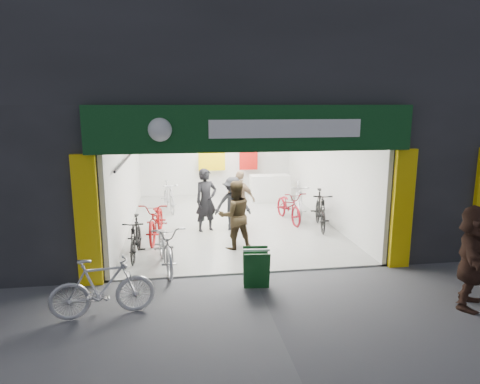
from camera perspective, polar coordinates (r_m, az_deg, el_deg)
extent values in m
plane|color=#56565B|center=(9.18, 1.66, -10.86)|extent=(60.00, 60.00, 0.00)
cube|color=#232326|center=(13.76, 2.28, 21.01)|extent=(16.00, 10.00, 4.50)
cube|color=#232326|center=(14.04, -24.98, 3.35)|extent=(5.00, 10.00, 3.50)
cube|color=#232326|center=(15.42, 20.79, 4.33)|extent=(6.00, 10.00, 3.50)
cube|color=#9E9E99|center=(12.92, -1.47, -4.04)|extent=(6.00, 8.00, 0.04)
cube|color=silver|center=(16.62, -3.25, 5.04)|extent=(6.00, 0.20, 3.20)
cube|color=silver|center=(12.57, -14.98, 2.50)|extent=(0.10, 8.00, 3.20)
cube|color=silver|center=(13.27, 11.26, 3.14)|extent=(0.10, 8.00, 3.20)
cube|color=white|center=(12.44, -1.55, 10.44)|extent=(6.00, 8.00, 0.10)
cube|color=black|center=(8.58, 1.68, 10.55)|extent=(6.00, 0.30, 0.30)
cube|color=#0D3C18|center=(8.37, 1.93, 8.46)|extent=(6.40, 0.25, 0.90)
cube|color=white|center=(8.37, 6.20, 8.40)|extent=(3.00, 0.02, 0.35)
cube|color=yellow|center=(8.75, -19.70, -3.71)|extent=(0.45, 0.12, 2.60)
cube|color=yellow|center=(9.81, 20.82, -2.17)|extent=(0.45, 0.12, 2.60)
cylinder|color=black|center=(11.90, -14.80, 4.45)|extent=(0.06, 5.00, 0.06)
cube|color=silver|center=(15.51, 3.99, 0.43)|extent=(1.40, 0.60, 1.00)
cube|color=white|center=(9.67, 0.51, 9.67)|extent=(1.30, 0.35, 0.04)
cube|color=white|center=(11.45, -0.93, 9.98)|extent=(1.30, 0.35, 0.04)
cube|color=white|center=(13.23, -1.97, 10.21)|extent=(1.30, 0.35, 0.04)
cube|color=white|center=(15.02, -2.77, 10.38)|extent=(1.30, 0.35, 0.04)
imported|color=#A3A3A8|center=(9.44, -9.88, -7.00)|extent=(0.99, 2.08, 1.05)
imported|color=black|center=(10.20, -13.74, -5.93)|extent=(0.53, 1.65, 0.98)
imported|color=maroon|center=(11.44, -11.04, -3.69)|extent=(0.91, 2.08, 1.06)
imported|color=#AEAEB3|center=(14.32, -9.47, -0.62)|extent=(0.81, 1.75, 1.01)
imported|color=black|center=(12.38, 10.67, -2.35)|extent=(0.88, 1.93, 1.12)
imported|color=maroon|center=(12.97, 6.53, -1.89)|extent=(0.85, 1.93, 0.98)
imported|color=silver|center=(13.36, 7.80, -1.17)|extent=(0.89, 1.97, 1.14)
imported|color=silver|center=(7.66, -17.86, -12.00)|extent=(1.77, 0.74, 1.03)
imported|color=black|center=(11.83, -4.54, -1.17)|extent=(0.77, 0.66, 1.79)
imported|color=#3A2C1A|center=(10.40, -0.69, -3.15)|extent=(0.94, 0.79, 1.72)
imported|color=black|center=(11.90, -0.96, -1.67)|extent=(1.04, 0.65, 1.55)
imported|color=#927355|center=(12.38, 0.01, -0.93)|extent=(1.00, 0.90, 1.63)
imported|color=#3C241B|center=(8.52, 28.66, -7.60)|extent=(1.50, 1.65, 1.83)
cube|color=#0F3E17|center=(8.25, 2.28, -10.53)|extent=(0.51, 0.23, 0.75)
cube|color=#0F3E17|center=(8.55, 2.09, -9.72)|extent=(0.51, 0.23, 0.75)
cube|color=white|center=(8.27, 2.20, -7.76)|extent=(0.52, 0.10, 0.04)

